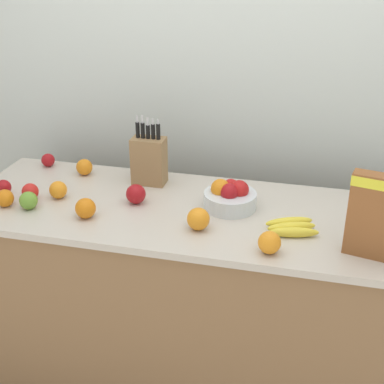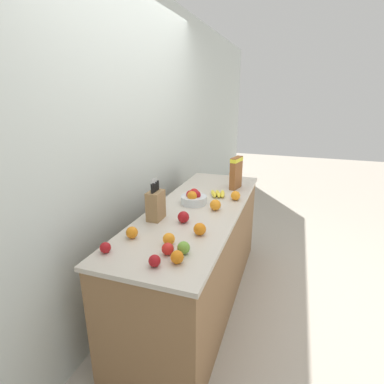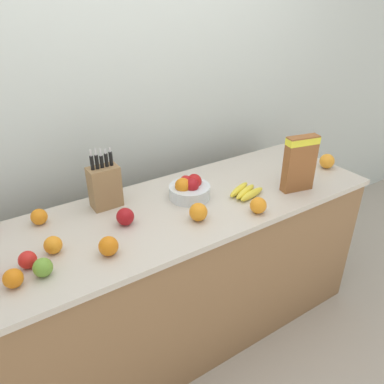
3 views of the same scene
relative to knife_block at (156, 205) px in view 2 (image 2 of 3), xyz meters
name	(u,v)px [view 2 (image 2 of 3)]	position (x,y,z in m)	size (l,w,h in m)	color
ground_plane	(197,298)	(0.33, -0.21, -0.99)	(14.00, 14.00, 0.00)	#B2A899
wall_back	(133,152)	(0.33, 0.35, 0.31)	(9.00, 0.06, 2.60)	silver
counter	(197,255)	(0.33, -0.21, -0.55)	(2.11, 0.69, 0.88)	olive
knife_block	(156,205)	(0.00, 0.00, 0.00)	(0.15, 0.09, 0.32)	#937047
cereal_box	(236,172)	(0.94, -0.40, 0.06)	(0.19, 0.10, 0.31)	brown
fruit_bowl	(194,198)	(0.40, -0.16, -0.06)	(0.22, 0.22, 0.12)	silver
banana_bunch	(218,194)	(0.66, -0.30, -0.09)	(0.21, 0.17, 0.04)	yellow
apple_by_knife_block	(168,249)	(-0.44, -0.28, -0.08)	(0.07, 0.07, 0.07)	red
apple_rear	(183,217)	(0.01, -0.21, -0.07)	(0.08, 0.08, 0.08)	#A31419
apple_near_bananas	(105,248)	(-0.54, 0.07, -0.08)	(0.06, 0.06, 0.06)	#A31419
apple_middle	(155,261)	(-0.58, -0.27, -0.08)	(0.07, 0.07, 0.07)	#A31419
apple_rightmost	(184,248)	(-0.40, -0.37, -0.07)	(0.07, 0.07, 0.07)	#6B9E33
orange_front_right	(233,174)	(1.30, -0.31, -0.07)	(0.09, 0.09, 0.09)	orange
orange_front_left	(200,229)	(-0.14, -0.38, -0.07)	(0.08, 0.08, 0.08)	orange
orange_front_center	(215,205)	(0.31, -0.37, -0.07)	(0.09, 0.09, 0.09)	orange
orange_mid_right	(132,232)	(-0.33, 0.01, -0.07)	(0.08, 0.08, 0.08)	orange
orange_near_bowl	(169,239)	(-0.33, -0.24, -0.07)	(0.08, 0.08, 0.08)	orange
orange_by_cereal	(236,196)	(0.60, -0.47, -0.07)	(0.08, 0.08, 0.08)	orange
orange_back_center	(177,257)	(-0.51, -0.37, -0.08)	(0.07, 0.07, 0.07)	orange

